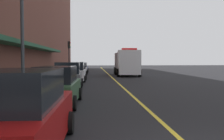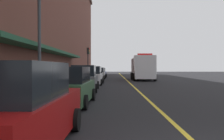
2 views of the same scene
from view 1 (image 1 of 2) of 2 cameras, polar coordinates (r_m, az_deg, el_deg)
name	(u,v)px [view 1 (image 1 of 2)]	position (r m, az deg, el deg)	size (l,w,h in m)	color
ground_plane	(111,77)	(29.97, -0.13, -1.60)	(112.00, 112.00, 0.00)	black
sidewalk_left	(59,77)	(30.12, -11.98, -1.49)	(2.40, 70.00, 0.15)	#9E9B93
lane_center_stripe	(111,77)	(29.97, -0.13, -1.59)	(0.16, 70.00, 0.01)	gold
parked_car_0	(22,116)	(5.97, -19.87, -9.77)	(2.05, 4.80, 1.91)	maroon
parked_car_1	(57,87)	(11.89, -12.39, -3.82)	(2.16, 4.56, 1.81)	#2D5133
parked_car_2	(68,77)	(18.16, -9.90, -1.49)	(2.08, 4.81, 1.92)	#595B60
parked_car_3	(75,72)	(24.32, -8.34, -0.54)	(2.10, 4.16, 1.86)	silver
parked_car_4	(78,71)	(29.40, -7.82, -0.27)	(2.17, 4.49, 1.55)	black
parked_car_5	(80,69)	(35.01, -7.33, 0.26)	(2.17, 4.28, 1.69)	silver
parked_car_6	(82,68)	(40.01, -6.83, 0.49)	(2.01, 4.31, 1.61)	navy
box_truck	(126,63)	(32.97, 3.32, 1.63)	(3.09, 7.87, 3.46)	silver
parking_meter_0	(39,78)	(14.85, -16.28, -1.77)	(0.14, 0.18, 1.33)	#4C4C51
parking_meter_1	(38,78)	(14.70, -16.40, -1.81)	(0.14, 0.18, 1.33)	#4C4C51
parking_meter_2	(40,78)	(15.12, -16.07, -1.69)	(0.14, 0.18, 1.33)	#4C4C51
parking_meter_3	(59,71)	(23.41, -11.99, -0.20)	(0.14, 0.18, 1.33)	#4C4C51
street_lamp_left	(22,15)	(14.07, -19.81, 11.60)	(0.44, 0.44, 6.94)	#33383D
traffic_light_near	(69,51)	(33.07, -9.76, 4.22)	(0.38, 0.36, 4.30)	#232326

